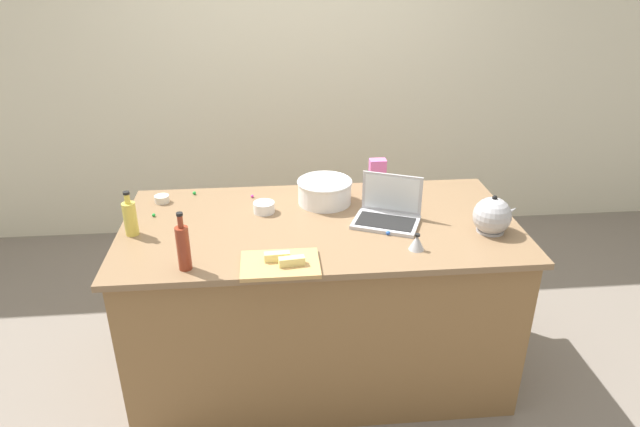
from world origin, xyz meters
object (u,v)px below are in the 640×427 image
Objects in this scene: mixing_bowl_large at (325,191)px; butter_stick_right at (277,256)px; cutting_board at (280,264)px; kitchen_timer at (417,242)px; ramekin_small at (264,207)px; laptop at (388,212)px; bottle_soy at (183,247)px; kettle at (492,216)px; ramekin_medium at (162,199)px; butter_stick_left at (292,261)px; bottle_oil at (130,218)px; candy_bag at (377,174)px.

mixing_bowl_large reaches higher than butter_stick_right.
kitchen_timer is at bearing 8.54° from cutting_board.
laptop is at bearing -14.37° from ramekin_small.
bottle_soy reaches higher than ramekin_small.
kettle is at bearing 12.96° from cutting_board.
mixing_bowl_large reaches higher than kitchen_timer.
bottle_soy reaches higher than mixing_bowl_large.
bottle_soy reaches higher than ramekin_medium.
kitchen_timer reaches higher than ramekin_medium.
butter_stick_right is (-0.06, 0.05, 0.00)m from butter_stick_left.
ramekin_small is 1.40× the size of kitchen_timer.
laptop is 1.23m from bottle_oil.
butter_stick_left and butter_stick_right have the same top height.
laptop is 0.38m from mixing_bowl_large.
laptop is 4.83× the size of kitchen_timer.
butter_stick_right is (-0.55, -0.36, -0.01)m from laptop.
butter_stick_left is at bearing -27.25° from bottle_oil.
butter_stick_right is 1.02× the size of ramekin_small.
candy_bag reaches higher than ramekin_small.
ramekin_small is 0.63× the size of candy_bag.
bottle_soy is at bearing -122.38° from ramekin_small.
kettle is at bearing 8.64° from bottle_soy.
mixing_bowl_large is 0.89m from bottle_soy.
mixing_bowl_large is 0.87× the size of cutting_board.
ramekin_small is 0.68m from candy_bag.
laptop is 3.38× the size of butter_stick_left.
kettle reaches higher than ramekin_small.
bottle_soy is at bearing -141.04° from candy_bag.
ramekin_medium is (-0.65, 0.73, -0.02)m from butter_stick_left.
bottle_oil is (-0.94, -0.28, 0.02)m from mixing_bowl_large.
bottle_soy reaches higher than kettle.
mixing_bowl_large is 0.68m from butter_stick_left.
candy_bag is (0.63, 0.25, 0.06)m from ramekin_small.
bottle_soy is 1.54× the size of candy_bag.
ramekin_medium is (-0.59, 0.69, -0.02)m from butter_stick_right.
butter_stick_left is at bearing -48.36° from ramekin_medium.
mixing_bowl_large is at bearing 43.24° from bottle_soy.
ramekin_medium is at bearing 163.41° from kettle.
bottle_oil is 0.44m from bottle_soy.
kettle reaches higher than butter_stick_left.
kettle is at bearing -16.59° from ramekin_medium.
ramekin_small is at bearing 96.96° from cutting_board.
mixing_bowl_large reaches higher than butter_stick_left.
kettle reaches higher than cutting_board.
kettle is at bearing -16.08° from ramekin_small.
laptop is at bearing 33.29° from butter_stick_right.
butter_stick_right is (-0.26, -0.61, -0.03)m from mixing_bowl_large.
candy_bag is (1.17, 0.08, 0.07)m from ramekin_medium.
kitchen_timer is (0.63, 0.07, -0.00)m from butter_stick_right.
laptop is at bearing -15.89° from ramekin_medium.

